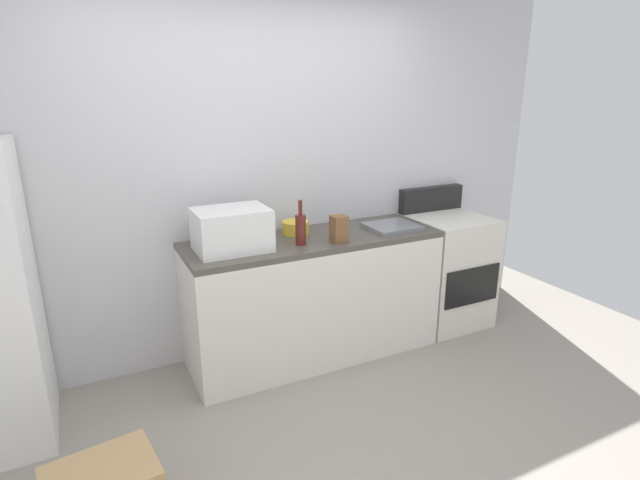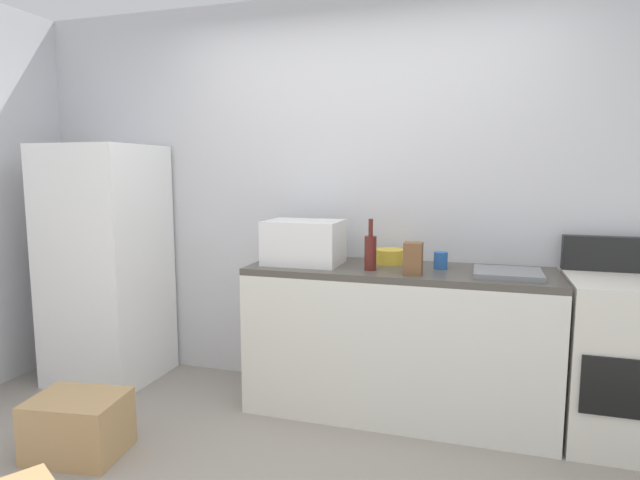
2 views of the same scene
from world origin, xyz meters
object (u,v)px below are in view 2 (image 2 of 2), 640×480
object	(u,v)px
coffee_mug	(441,260)
cardboard_box_medium	(78,426)
stove_oven	(623,359)
wine_bottle	(370,251)
refrigerator	(106,264)
knife_block	(413,259)
mixing_bowl	(390,256)
microwave	(304,242)

from	to	relation	value
coffee_mug	cardboard_box_medium	bearing A→B (deg)	-149.47
stove_oven	cardboard_box_medium	bearing A→B (deg)	-160.06
wine_bottle	coffee_mug	world-z (taller)	wine_bottle
refrigerator	coffee_mug	xyz separation A→B (m)	(2.29, 0.09, 0.13)
knife_block	stove_oven	bearing A→B (deg)	9.19
knife_block	mixing_bowl	size ratio (longest dim) A/B	0.95
wine_bottle	cardboard_box_medium	distance (m)	1.82
coffee_mug	mixing_bowl	distance (m)	0.33
refrigerator	wine_bottle	world-z (taller)	refrigerator
stove_oven	knife_block	size ratio (longest dim) A/B	6.11
knife_block	cardboard_box_medium	world-z (taller)	knife_block
knife_block	microwave	bearing A→B (deg)	167.86
refrigerator	mixing_bowl	distance (m)	1.98
refrigerator	knife_block	distance (m)	2.16
microwave	mixing_bowl	xyz separation A→B (m)	(0.51, 0.16, -0.09)
wine_bottle	knife_block	size ratio (longest dim) A/B	1.67
mixing_bowl	microwave	bearing A→B (deg)	-162.61
stove_oven	coffee_mug	bearing A→B (deg)	177.70
mixing_bowl	cardboard_box_medium	world-z (taller)	mixing_bowl
microwave	cardboard_box_medium	distance (m)	1.59
wine_bottle	coffee_mug	size ratio (longest dim) A/B	3.00
refrigerator	stove_oven	world-z (taller)	refrigerator
stove_oven	microwave	world-z (taller)	microwave
microwave	wine_bottle	size ratio (longest dim) A/B	1.53
refrigerator	cardboard_box_medium	size ratio (longest dim) A/B	3.59
refrigerator	coffee_mug	bearing A→B (deg)	2.37
wine_bottle	mixing_bowl	size ratio (longest dim) A/B	1.58
refrigerator	mixing_bowl	world-z (taller)	refrigerator
refrigerator	knife_block	bearing A→B (deg)	-3.33
refrigerator	wine_bottle	xyz separation A→B (m)	(1.90, -0.07, 0.19)
microwave	cardboard_box_medium	bearing A→B (deg)	-133.78
wine_bottle	mixing_bowl	world-z (taller)	wine_bottle
refrigerator	knife_block	xyz separation A→B (m)	(2.15, -0.13, 0.17)
microwave	mixing_bowl	bearing A→B (deg)	17.39
microwave	stove_oven	bearing A→B (deg)	1.00
wine_bottle	knife_block	world-z (taller)	wine_bottle
stove_oven	wine_bottle	size ratio (longest dim) A/B	3.67
microwave	mixing_bowl	distance (m)	0.54
mixing_bowl	cardboard_box_medium	bearing A→B (deg)	-141.96
cardboard_box_medium	stove_oven	bearing A→B (deg)	19.94
knife_block	cardboard_box_medium	bearing A→B (deg)	-153.33
stove_oven	mixing_bowl	world-z (taller)	stove_oven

